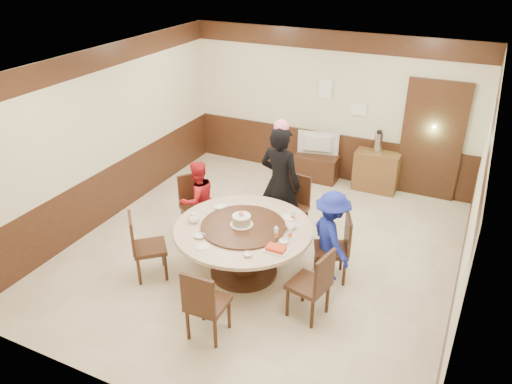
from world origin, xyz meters
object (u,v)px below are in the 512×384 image
at_px(person_red, 198,200).
at_px(tv_stand, 316,167).
at_px(person_blue, 331,236).
at_px(thermos, 378,143).
at_px(banquet_table, 243,241).
at_px(person_standing, 280,183).
at_px(shrimp_platter, 276,249).
at_px(side_cabinet, 376,171).
at_px(birthday_cake, 241,220).
at_px(television, 318,144).

bearing_deg(person_red, tv_stand, -172.29).
xyz_separation_m(person_blue, thermos, (-0.09, 2.95, 0.28)).
height_order(banquet_table, person_blue, person_blue).
bearing_deg(banquet_table, thermos, 73.22).
bearing_deg(person_standing, person_blue, 154.30).
height_order(shrimp_platter, side_cabinet, shrimp_platter).
distance_m(person_red, side_cabinet, 3.52).
xyz_separation_m(person_blue, tv_stand, (-1.22, 2.92, -0.41)).
xyz_separation_m(person_blue, shrimp_platter, (-0.48, -0.77, 0.12)).
xyz_separation_m(person_standing, shrimp_platter, (0.58, -1.48, -0.14)).
relative_size(person_blue, birthday_cake, 4.18).
height_order(person_standing, birthday_cake, person_standing).
xyz_separation_m(person_red, television, (0.99, 2.76, 0.10)).
distance_m(banquet_table, birthday_cake, 0.32).
relative_size(person_standing, thermos, 4.83).
bearing_deg(thermos, person_blue, -88.35).
bearing_deg(banquet_table, person_red, 151.13).
relative_size(person_red, side_cabinet, 1.58).
bearing_deg(person_standing, person_red, 33.41).
height_order(person_standing, thermos, person_standing).
xyz_separation_m(birthday_cake, shrimp_platter, (0.66, -0.34, -0.07)).
height_order(banquet_table, tv_stand, banquet_table).
bearing_deg(banquet_table, person_blue, 21.49).
distance_m(person_blue, tv_stand, 3.19).
xyz_separation_m(television, side_cabinet, (1.16, 0.03, -0.35)).
bearing_deg(television, person_blue, 101.70).
distance_m(person_red, thermos, 3.51).
height_order(birthday_cake, shrimp_platter, birthday_cake).
height_order(person_standing, person_blue, person_standing).
height_order(person_red, side_cabinet, person_red).
bearing_deg(thermos, tv_stand, -178.48).
relative_size(person_standing, television, 2.34).
bearing_deg(birthday_cake, side_cabinet, 72.41).
relative_size(tv_stand, television, 1.08).
height_order(person_red, tv_stand, person_red).
relative_size(shrimp_platter, tv_stand, 0.35).
height_order(tv_stand, side_cabinet, side_cabinet).
bearing_deg(television, birthday_cake, 80.49).
bearing_deg(banquet_table, person_standing, 87.56).
bearing_deg(banquet_table, television, 91.88).
bearing_deg(shrimp_platter, thermos, 83.98).
distance_m(banquet_table, thermos, 3.56).
bearing_deg(person_standing, tv_stand, -77.79).
xyz_separation_m(side_cabinet, thermos, (-0.02, 0.00, 0.56)).
distance_m(banquet_table, side_cabinet, 3.55).
relative_size(person_red, television, 1.60).
xyz_separation_m(person_red, shrimp_platter, (1.73, -0.94, 0.15)).
relative_size(person_blue, shrimp_platter, 4.37).
distance_m(person_red, person_blue, 2.21).
bearing_deg(person_standing, banquet_table, 95.67).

